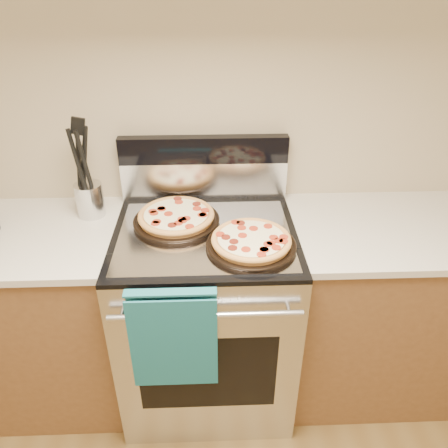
{
  "coord_description": "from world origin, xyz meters",
  "views": [
    {
      "loc": [
        0.02,
        0.11,
        1.88
      ],
      "look_at": [
        0.08,
        1.55,
        1.01
      ],
      "focal_mm": 35.0,
      "sensor_mm": 36.0,
      "label": 1
    }
  ],
  "objects_px": {
    "range_body": "(207,316)",
    "utensil_crock": "(90,200)",
    "pepperoni_pizza_back": "(176,217)",
    "pepperoni_pizza_front": "(251,242)"
  },
  "relations": [
    {
      "from": "range_body",
      "to": "pepperoni_pizza_back",
      "type": "bearing_deg",
      "value": 150.26
    },
    {
      "from": "utensil_crock",
      "to": "pepperoni_pizza_back",
      "type": "bearing_deg",
      "value": -16.2
    },
    {
      "from": "utensil_crock",
      "to": "pepperoni_pizza_front",
      "type": "bearing_deg",
      "value": -24.4
    },
    {
      "from": "range_body",
      "to": "pepperoni_pizza_front",
      "type": "height_order",
      "value": "pepperoni_pizza_front"
    },
    {
      "from": "pepperoni_pizza_front",
      "to": "utensil_crock",
      "type": "bearing_deg",
      "value": 155.6
    },
    {
      "from": "pepperoni_pizza_back",
      "to": "pepperoni_pizza_front",
      "type": "height_order",
      "value": "pepperoni_pizza_back"
    },
    {
      "from": "pepperoni_pizza_back",
      "to": "utensil_crock",
      "type": "relative_size",
      "value": 2.41
    },
    {
      "from": "pepperoni_pizza_back",
      "to": "pepperoni_pizza_front",
      "type": "distance_m",
      "value": 0.36
    },
    {
      "from": "range_body",
      "to": "utensil_crock",
      "type": "xyz_separation_m",
      "value": [
        -0.5,
        0.18,
        0.53
      ]
    },
    {
      "from": "range_body",
      "to": "pepperoni_pizza_back",
      "type": "relative_size",
      "value": 2.49
    }
  ]
}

